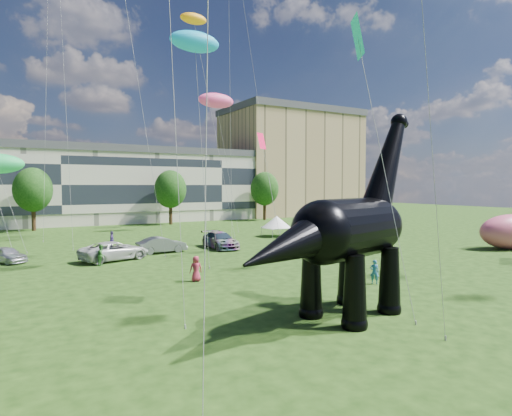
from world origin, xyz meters
TOP-DOWN VIEW (x-y plane):
  - ground at (0.00, 0.00)m, footprint 220.00×220.00m
  - terrace_row at (-8.00, 62.00)m, footprint 78.00×11.00m
  - apartment_block at (40.00, 65.00)m, footprint 28.00×18.00m
  - tree_mid_left at (-12.00, 53.00)m, footprint 5.20×5.20m
  - tree_mid_right at (8.00, 53.00)m, footprint 5.20×5.20m
  - tree_far_right at (26.00, 53.00)m, footprint 5.20×5.20m
  - dinosaur_sculpture at (-0.72, 0.85)m, footprint 13.20×5.54m
  - car_silver at (-15.10, 25.90)m, footprint 3.42×4.21m
  - car_grey at (-2.39, 24.58)m, footprint 4.75×1.92m
  - car_white at (-7.09, 22.71)m, footprint 6.34×4.22m
  - car_dark at (3.73, 24.60)m, footprint 2.41×5.69m
  - gazebo_near at (17.95, 24.39)m, footprint 4.55×4.55m
  - gazebo_far at (14.20, 30.38)m, footprint 3.82×3.82m
  - inflatable_pink at (29.00, 9.64)m, footprint 7.70×5.31m
  - visitors at (0.38, 16.76)m, footprint 55.24×41.32m
  - kites at (-0.48, 29.70)m, footprint 55.73×54.45m

SIDE VIEW (x-z plane):
  - ground at x=0.00m, z-range 0.00..0.00m
  - car_silver at x=-15.10m, z-range 0.00..1.35m
  - car_grey at x=-2.39m, z-range 0.00..1.53m
  - car_white at x=-7.09m, z-range 0.00..1.62m
  - car_dark at x=3.73m, z-range 0.00..1.64m
  - visitors at x=0.38m, z-range -0.08..1.82m
  - inflatable_pink at x=29.00m, z-range 0.00..3.50m
  - gazebo_far at x=14.20m, z-range 0.52..3.10m
  - gazebo_near at x=17.95m, z-range 0.55..3.28m
  - dinosaur_sculpture at x=-0.72m, z-range -1.33..9.51m
  - terrace_row at x=-8.00m, z-range 0.00..12.00m
  - tree_mid_left at x=-12.00m, z-range 1.57..11.01m
  - tree_mid_right at x=8.00m, z-range 1.57..11.01m
  - tree_far_right at x=26.00m, z-range 1.57..11.01m
  - apartment_block at x=40.00m, z-range 0.00..22.00m
  - kites at x=-0.48m, z-range 4.19..34.41m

